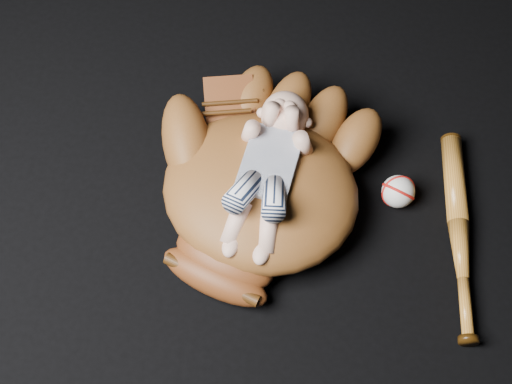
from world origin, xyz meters
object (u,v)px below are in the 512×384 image
baseball_glove (260,185)px  newborn_baby (266,174)px  baseball (398,192)px  baseball_bat (459,234)px

baseball_glove → newborn_baby: 0.05m
newborn_baby → baseball: (0.26, 0.04, -0.10)m
baseball_glove → newborn_baby: bearing=-6.1°
baseball_bat → baseball: (-0.12, 0.08, 0.01)m
baseball_bat → baseball: bearing=145.3°
baseball_glove → baseball_bat: (0.39, -0.05, -0.06)m
newborn_baby → baseball_bat: (0.38, -0.04, -0.11)m
baseball_glove → baseball: size_ratio=8.23×
baseball → baseball_glove: bearing=-172.5°
newborn_baby → baseball_glove: bearing=161.9°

